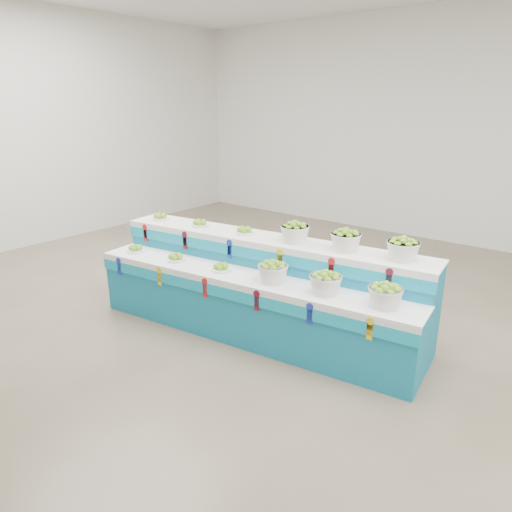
% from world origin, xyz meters
% --- Properties ---
extents(ground, '(10.00, 10.00, 0.00)m').
position_xyz_m(ground, '(0.00, 0.00, 0.00)').
color(ground, brown).
rests_on(ground, ground).
extents(back_wall, '(10.00, 0.00, 10.00)m').
position_xyz_m(back_wall, '(0.00, 5.00, 2.00)').
color(back_wall, silver).
rests_on(back_wall, ground).
extents(display_stand, '(3.81, 1.43, 1.02)m').
position_xyz_m(display_stand, '(0.16, 0.10, 0.51)').
color(display_stand, teal).
rests_on(display_stand, ground).
extents(plate_lower_left, '(0.24, 0.24, 0.09)m').
position_xyz_m(plate_lower_left, '(-1.35, -0.33, 0.76)').
color(plate_lower_left, white).
rests_on(plate_lower_left, display_stand).
extents(plate_lower_mid, '(0.24, 0.24, 0.09)m').
position_xyz_m(plate_lower_mid, '(-0.73, -0.25, 0.76)').
color(plate_lower_mid, white).
rests_on(plate_lower_mid, display_stand).
extents(plate_lower_right, '(0.24, 0.24, 0.09)m').
position_xyz_m(plate_lower_right, '(-0.10, -0.17, 0.76)').
color(plate_lower_right, white).
rests_on(plate_lower_right, display_stand).
extents(basket_lower_left, '(0.34, 0.34, 0.22)m').
position_xyz_m(basket_lower_left, '(0.53, -0.09, 0.83)').
color(basket_lower_left, silver).
rests_on(basket_lower_left, display_stand).
extents(basket_lower_mid, '(0.34, 0.34, 0.22)m').
position_xyz_m(basket_lower_mid, '(1.09, -0.01, 0.83)').
color(basket_lower_mid, silver).
rests_on(basket_lower_mid, display_stand).
extents(basket_lower_right, '(0.34, 0.34, 0.22)m').
position_xyz_m(basket_lower_right, '(1.65, 0.06, 0.83)').
color(basket_lower_right, silver).
rests_on(basket_lower_right, display_stand).
extents(plate_upper_left, '(0.24, 0.24, 0.09)m').
position_xyz_m(plate_upper_left, '(-1.41, 0.13, 1.06)').
color(plate_upper_left, white).
rests_on(plate_upper_left, display_stand).
extents(plate_upper_mid, '(0.24, 0.24, 0.09)m').
position_xyz_m(plate_upper_mid, '(-0.79, 0.21, 1.06)').
color(plate_upper_mid, white).
rests_on(plate_upper_mid, display_stand).
extents(plate_upper_right, '(0.24, 0.24, 0.09)m').
position_xyz_m(plate_upper_right, '(-0.16, 0.29, 1.06)').
color(plate_upper_right, white).
rests_on(plate_upper_right, display_stand).
extents(basket_upper_left, '(0.34, 0.34, 0.22)m').
position_xyz_m(basket_upper_left, '(0.47, 0.37, 1.13)').
color(basket_upper_left, silver).
rests_on(basket_upper_left, display_stand).
extents(basket_upper_mid, '(0.34, 0.34, 0.22)m').
position_xyz_m(basket_upper_mid, '(1.03, 0.44, 1.13)').
color(basket_upper_mid, silver).
rests_on(basket_upper_mid, display_stand).
extents(basket_upper_right, '(0.34, 0.34, 0.22)m').
position_xyz_m(basket_upper_right, '(1.59, 0.52, 1.13)').
color(basket_upper_right, silver).
rests_on(basket_upper_right, display_stand).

